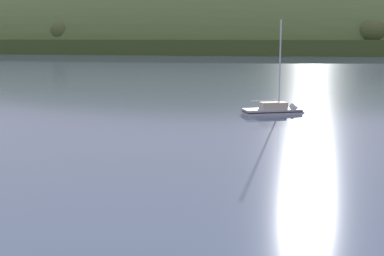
{
  "coord_description": "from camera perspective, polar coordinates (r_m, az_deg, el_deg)",
  "views": [
    {
      "loc": [
        7.2,
        -4.97,
        7.2
      ],
      "look_at": [
        1.06,
        32.05,
        1.01
      ],
      "focal_mm": 52.19,
      "sensor_mm": 36.0,
      "label": 1
    }
  ],
  "objects": [
    {
      "name": "sailboat_near_mooring",
      "position": [
        52.67,
        8.91,
        1.62
      ],
      "size": [
        6.26,
        3.96,
        9.56
      ],
      "rotation": [
        0.0,
        0.0,
        0.38
      ],
      "color": "#ADB2BC",
      "rests_on": "ground"
    },
    {
      "name": "far_shoreline_hill",
      "position": [
        255.28,
        -0.81,
        7.82
      ],
      "size": [
        469.27,
        101.37,
        60.06
      ],
      "rotation": [
        0.0,
        0.0,
        -0.05
      ],
      "color": "#3C4E24",
      "rests_on": "ground"
    }
  ]
}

